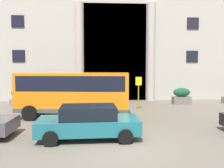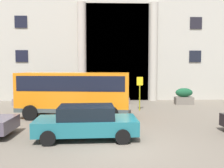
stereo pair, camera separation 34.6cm
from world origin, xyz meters
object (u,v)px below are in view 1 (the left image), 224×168
object	(u,v)px
bus_stop_sign	(139,90)
hedge_planter_far_west	(118,96)
hedge_planter_east	(182,96)
parked_sedan_second	(88,122)
orange_minibus	(74,91)
hedge_planter_west	(24,96)

from	to	relation	value
bus_stop_sign	hedge_planter_far_west	distance (m)	3.60
hedge_planter_east	hedge_planter_far_west	distance (m)	5.33
bus_stop_sign	parked_sedan_second	distance (m)	7.49
bus_stop_sign	parked_sedan_second	bearing A→B (deg)	-116.78
orange_minibus	parked_sedan_second	bearing A→B (deg)	-70.65
hedge_planter_far_west	parked_sedan_second	xyz separation A→B (m)	(-2.20, -9.95, 0.11)
hedge_planter_east	parked_sedan_second	xyz separation A→B (m)	(-7.51, -9.41, 0.08)
hedge_planter_west	parked_sedan_second	distance (m)	10.93
orange_minibus	hedge_planter_far_west	size ratio (longest dim) A/B	4.49
hedge_planter_far_west	orange_minibus	bearing A→B (deg)	-121.15
orange_minibus	hedge_planter_far_west	distance (m)	6.36
orange_minibus	hedge_planter_east	xyz separation A→B (m)	(8.55, 4.83, -1.00)
hedge_planter_east	parked_sedan_second	distance (m)	12.04
bus_stop_sign	hedge_planter_east	distance (m)	5.05
hedge_planter_east	hedge_planter_west	world-z (taller)	hedge_planter_west
orange_minibus	hedge_planter_east	bearing A→B (deg)	35.98
orange_minibus	bus_stop_sign	distance (m)	4.86
hedge_planter_east	hedge_planter_west	bearing A→B (deg)	179.88
bus_stop_sign	parked_sedan_second	world-z (taller)	bus_stop_sign
hedge_planter_west	hedge_planter_far_west	bearing A→B (deg)	3.81
orange_minibus	bus_stop_sign	world-z (taller)	orange_minibus
hedge_planter_west	hedge_planter_far_west	size ratio (longest dim) A/B	1.39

